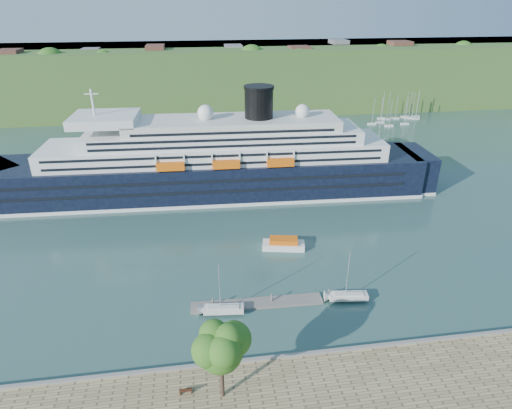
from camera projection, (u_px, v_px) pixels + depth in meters
name	position (u px, v px, depth m)	size (l,w,h in m)	color
ground	(267.00, 363.00, 54.01)	(400.00, 400.00, 0.00)	#2E524F
far_hillside	(209.00, 76.00, 177.81)	(400.00, 50.00, 24.00)	#3B5F26
quay_coping	(267.00, 358.00, 53.33)	(220.00, 0.50, 0.30)	slate
cruise_ship	(207.00, 143.00, 95.33)	(110.44, 16.08, 24.80)	black
park_bench	(186.00, 390.00, 48.59)	(1.49, 0.61, 0.95)	#3F1E12
promenade_tree	(221.00, 359.00, 46.15)	(6.63, 6.63, 10.99)	#275817
floating_pontoon	(257.00, 303.00, 64.30)	(19.81, 2.42, 0.44)	slate
sailboat_white_near	(223.00, 291.00, 60.70)	(6.45, 1.79, 8.33)	silver
sailboat_white_far	(350.00, 278.00, 63.41)	(6.46, 1.80, 8.35)	silver
tender_launch	(283.00, 243.00, 78.31)	(7.76, 2.66, 2.15)	#E55E0D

